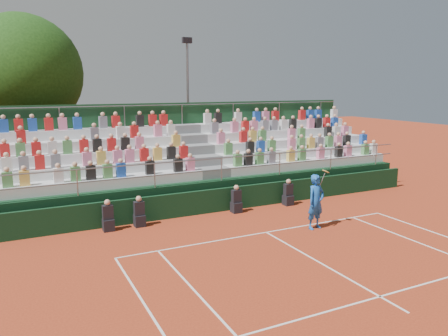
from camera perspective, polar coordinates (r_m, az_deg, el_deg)
name	(u,v)px	position (r m, az deg, el deg)	size (l,w,h in m)	color
ground	(266,232)	(16.17, 5.54, -8.38)	(90.00, 90.00, 0.00)	#A93A1C
courtside_wall	(227,199)	(18.70, 0.41, -4.07)	(20.00, 0.15, 1.00)	black
line_officials	(199,206)	(17.70, -3.33, -5.03)	(8.35, 0.40, 1.19)	black
grandstand	(198,172)	(21.43, -3.47, -0.53)	(20.00, 5.20, 4.40)	black
tennis_player	(316,202)	(16.59, 11.92, -4.33)	(0.94, 0.62, 2.22)	blue
tree_east	(23,74)	(25.86, -24.79, 11.14)	(6.18, 6.18, 9.00)	#351F13
floodlight_mast	(188,93)	(28.05, -4.75, 9.68)	(0.60, 0.25, 8.19)	gray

